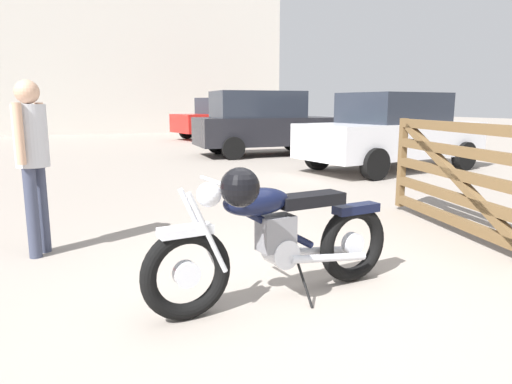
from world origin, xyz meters
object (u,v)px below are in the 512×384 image
timber_gate (471,175)px  white_estate_far (225,118)px  vintage_motorcycle (274,237)px  pale_sedan_back (392,132)px  bystander (32,150)px  red_hatchback_near (263,123)px

timber_gate → white_estate_far: size_ratio=0.56×
vintage_motorcycle → pale_sedan_back: (5.51, 5.22, 0.34)m
bystander → white_estate_far: (7.10, 13.53, -0.18)m
vintage_motorcycle → bystander: bearing=-55.3°
timber_gate → white_estate_far: (2.90, 14.86, 0.13)m
timber_gate → white_estate_far: 15.14m
timber_gate → white_estate_far: white_estate_far is taller
red_hatchback_near → timber_gate: bearing=-95.5°
timber_gate → red_hatchback_near: (1.62, 8.55, 0.21)m
timber_gate → pale_sedan_back: size_ratio=0.57×
vintage_motorcycle → bystander: size_ratio=1.25×
white_estate_far → timber_gate: bearing=-110.7°
pale_sedan_back → bystander: bearing=18.3°
bystander → white_estate_far: bearing=-89.7°
bystander → vintage_motorcycle: bearing=157.2°
pale_sedan_back → white_estate_far: same height
timber_gate → vintage_motorcycle: bearing=115.9°
vintage_motorcycle → red_hatchback_near: red_hatchback_near is taller
vintage_motorcycle → white_estate_far: bearing=-114.2°
white_estate_far → vintage_motorcycle: bearing=-119.3°
timber_gate → pale_sedan_back: pale_sedan_back is taller
timber_gate → red_hatchback_near: 8.70m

